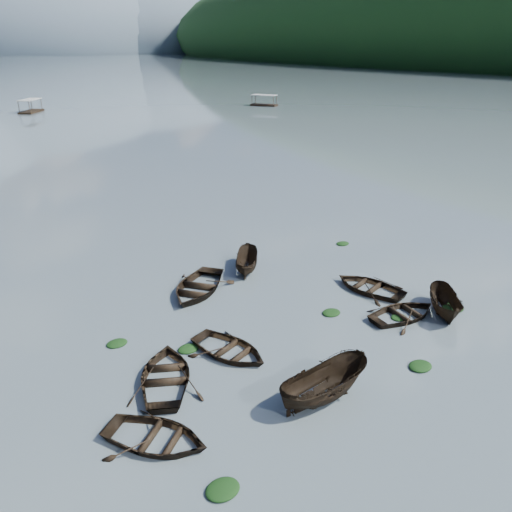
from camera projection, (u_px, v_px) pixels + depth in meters
ground_plane at (405, 392)px, 21.38m from camera, size 2400.00×2400.00×0.00m
haze_mtn_c at (32, 52)px, 789.85m from camera, size 520.00×520.00×260.00m
haze_mtn_d at (141, 52)px, 878.16m from camera, size 520.00×520.00×220.00m
rowboat_0 at (156, 443)px, 18.66m from camera, size 4.92×5.06×0.86m
rowboat_1 at (167, 381)px, 22.05m from camera, size 4.93×5.56×0.95m
rowboat_2 at (323, 399)px, 20.96m from camera, size 4.61×1.92×1.75m
rowboat_3 at (369, 290)px, 30.17m from camera, size 4.23×5.05×0.90m
rowboat_4 at (403, 317)px, 27.20m from camera, size 4.33×3.27×0.85m
rowboat_5 at (444, 313)px, 27.59m from camera, size 3.61×3.92×1.50m
rowboat_6 at (229, 354)px, 24.00m from camera, size 4.20×4.90×0.86m
rowboat_7 at (198, 291)px, 30.04m from camera, size 6.23×6.10×1.06m
rowboat_8 at (246, 270)px, 32.85m from camera, size 3.33×3.85×1.44m
weed_clump_0 at (223, 491)px, 16.64m from camera, size 1.21×0.99×0.26m
weed_clump_1 at (188, 350)px, 24.31m from camera, size 1.07×0.85×0.23m
weed_clump_2 at (420, 367)px, 22.99m from camera, size 1.16×0.93×0.25m
weed_clump_3 at (398, 318)px, 27.10m from camera, size 0.90×0.76×0.20m
weed_clump_4 at (453, 309)px, 28.02m from camera, size 1.33×1.05×0.28m
weed_clump_5 at (117, 344)px, 24.75m from camera, size 1.04×0.84×0.22m
weed_clump_6 at (331, 313)px, 27.57m from camera, size 1.07×0.89×0.22m
weed_clump_7 at (343, 244)px, 37.06m from camera, size 1.01×0.81×0.22m
pontoon_centre at (32, 112)px, 107.44m from camera, size 6.14×7.21×2.60m
pontoon_right at (264, 106)px, 118.79m from camera, size 5.74×6.64×2.41m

